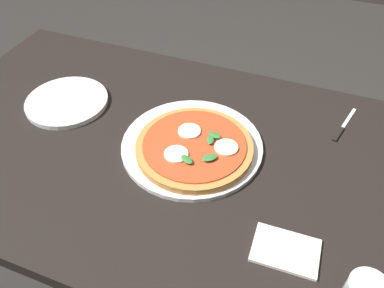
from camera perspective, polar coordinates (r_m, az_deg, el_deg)
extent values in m
cube|color=black|center=(0.99, -2.48, -1.65)|extent=(1.42, 0.80, 0.04)
cube|color=black|center=(1.72, -17.39, 1.84)|extent=(0.07, 0.07, 0.74)
cylinder|color=silver|center=(0.98, 0.00, -0.17)|extent=(0.35, 0.35, 0.01)
cylinder|color=#C6843F|center=(0.95, 0.35, -0.47)|extent=(0.29, 0.29, 0.02)
cylinder|color=#CC4723|center=(0.95, 0.35, 0.01)|extent=(0.25, 0.25, 0.00)
cylinder|color=beige|center=(0.93, 5.01, -0.49)|extent=(0.06, 0.06, 0.00)
cylinder|color=beige|center=(0.97, -0.39, 1.91)|extent=(0.06, 0.06, 0.00)
cylinder|color=beige|center=(0.91, -2.33, -1.48)|extent=(0.06, 0.06, 0.00)
ellipsoid|color=#337F38|center=(0.90, -0.77, -2.26)|extent=(0.04, 0.03, 0.00)
ellipsoid|color=#337F38|center=(0.90, 2.60, -2.00)|extent=(0.04, 0.04, 0.00)
ellipsoid|color=#337F38|center=(0.94, 2.73, 0.61)|extent=(0.02, 0.03, 0.00)
ellipsoid|color=#337F38|center=(0.96, 3.32, 1.31)|extent=(0.04, 0.03, 0.00)
cylinder|color=white|center=(1.17, -17.79, 5.91)|extent=(0.23, 0.23, 0.01)
cube|color=white|center=(0.82, 13.50, -14.86)|extent=(0.13, 0.09, 0.01)
cube|color=black|center=(1.08, 20.55, 1.36)|extent=(0.03, 0.06, 0.01)
cube|color=silver|center=(1.15, 21.89, 3.48)|extent=(0.03, 0.10, 0.00)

